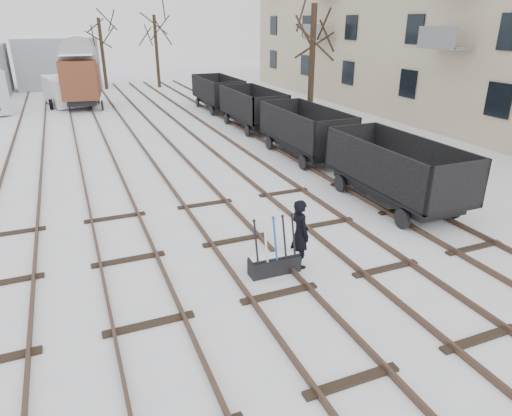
{
  "coord_description": "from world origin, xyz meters",
  "views": [
    {
      "loc": [
        -3.95,
        -8.11,
        5.92
      ],
      "look_at": [
        0.41,
        2.4,
        1.2
      ],
      "focal_mm": 32.0,
      "sensor_mm": 36.0,
      "label": 1
    }
  ],
  "objects_px": {
    "panel_van": "(63,91)",
    "ground_frame": "(274,263)",
    "worker": "(300,234)",
    "freight_wagon_a": "(394,181)",
    "box_van_wagon": "(81,76)"
  },
  "relations": [
    {
      "from": "panel_van",
      "to": "ground_frame",
      "type": "bearing_deg",
      "value": -93.14
    },
    {
      "from": "worker",
      "to": "panel_van",
      "type": "relative_size",
      "value": 0.37
    },
    {
      "from": "ground_frame",
      "to": "worker",
      "type": "height_order",
      "value": "worker"
    },
    {
      "from": "freight_wagon_a",
      "to": "worker",
      "type": "bearing_deg",
      "value": -152.61
    },
    {
      "from": "worker",
      "to": "freight_wagon_a",
      "type": "relative_size",
      "value": 0.33
    },
    {
      "from": "ground_frame",
      "to": "box_van_wagon",
      "type": "relative_size",
      "value": 0.29
    },
    {
      "from": "worker",
      "to": "box_van_wagon",
      "type": "bearing_deg",
      "value": 5.98
    },
    {
      "from": "freight_wagon_a",
      "to": "panel_van",
      "type": "bearing_deg",
      "value": 111.39
    },
    {
      "from": "freight_wagon_a",
      "to": "box_van_wagon",
      "type": "xyz_separation_m",
      "value": [
        -8.63,
        23.79,
        1.34
      ]
    },
    {
      "from": "box_van_wagon",
      "to": "panel_van",
      "type": "bearing_deg",
      "value": 136.93
    },
    {
      "from": "worker",
      "to": "box_van_wagon",
      "type": "distance_m",
      "value": 26.64
    },
    {
      "from": "ground_frame",
      "to": "worker",
      "type": "xyz_separation_m",
      "value": [
        0.75,
        0.1,
        0.63
      ]
    },
    {
      "from": "freight_wagon_a",
      "to": "panel_van",
      "type": "distance_m",
      "value": 27.21
    },
    {
      "from": "box_van_wagon",
      "to": "panel_van",
      "type": "xyz_separation_m",
      "value": [
        -1.29,
        1.54,
        -1.13
      ]
    },
    {
      "from": "ground_frame",
      "to": "panel_van",
      "type": "xyz_separation_m",
      "value": [
        -4.23,
        27.99,
        0.78
      ]
    }
  ]
}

